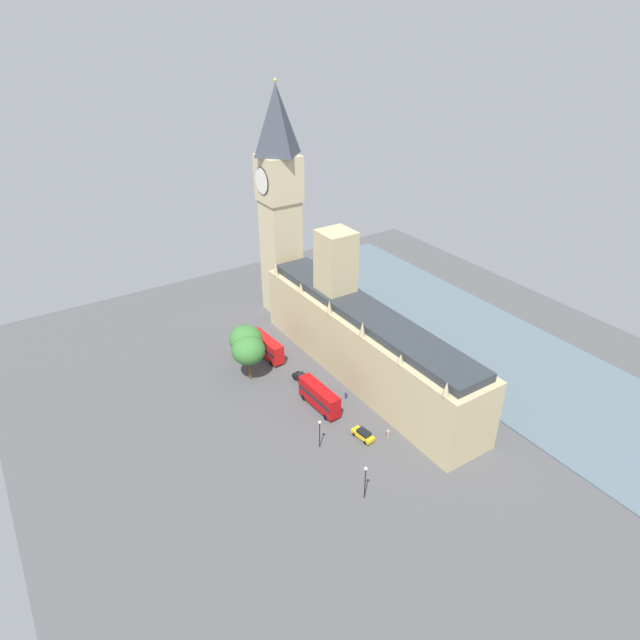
% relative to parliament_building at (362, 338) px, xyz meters
% --- Properties ---
extents(ground_plane, '(130.59, 130.59, 0.00)m').
position_rel_parliament_building_xyz_m(ground_plane, '(1.99, 1.23, -8.35)').
color(ground_plane, '#4C4C4F').
extents(river_thames, '(34.68, 117.53, 0.25)m').
position_rel_parliament_building_xyz_m(river_thames, '(-29.53, 1.23, -8.23)').
color(river_thames, slate).
rests_on(river_thames, ground).
extents(parliament_building, '(11.52, 60.59, 28.51)m').
position_rel_parliament_building_xyz_m(parliament_building, '(0.00, 0.00, 0.00)').
color(parliament_building, tan).
rests_on(parliament_building, ground).
extents(clock_tower, '(8.79, 8.79, 54.69)m').
position_rel_parliament_building_xyz_m(clock_tower, '(-0.69, -33.96, 19.93)').
color(clock_tower, '#CCBA8E').
rests_on(clock_tower, ground).
extents(double_decker_bus_under_trees, '(3.11, 10.62, 4.75)m').
position_rel_parliament_building_xyz_m(double_decker_bus_under_trees, '(13.67, -16.22, -5.72)').
color(double_decker_bus_under_trees, red).
rests_on(double_decker_bus_under_trees, ground).
extents(car_black_near_tower, '(2.34, 4.96, 1.74)m').
position_rel_parliament_building_xyz_m(car_black_near_tower, '(12.11, -3.70, -7.46)').
color(car_black_near_tower, black).
rests_on(car_black_near_tower, ground).
extents(double_decker_bus_trailing, '(2.99, 10.59, 4.75)m').
position_rel_parliament_building_xyz_m(double_decker_bus_trailing, '(13.82, 5.22, -5.72)').
color(double_decker_bus_trailing, '#B20C0F').
rests_on(double_decker_bus_trailing, ground).
extents(car_yellow_cab_kerbside, '(2.29, 4.64, 1.74)m').
position_rel_parliament_building_xyz_m(car_yellow_cab_kerbside, '(12.09, 16.92, -7.47)').
color(car_yellow_cab_kerbside, gold).
rests_on(car_yellow_cab_kerbside, ground).
extents(pedestrian_midblock, '(0.65, 0.58, 1.58)m').
position_rel_parliament_building_xyz_m(pedestrian_midblock, '(7.84, 5.66, -7.64)').
color(pedestrian_midblock, navy).
rests_on(pedestrian_midblock, ground).
extents(pedestrian_far_end, '(0.69, 0.70, 1.70)m').
position_rel_parliament_building_xyz_m(pedestrian_far_end, '(8.20, 19.14, -7.59)').
color(pedestrian_far_end, gray).
rests_on(pedestrian_far_end, ground).
extents(plane_tree_corner, '(6.93, 6.93, 10.42)m').
position_rel_parliament_building_xyz_m(plane_tree_corner, '(19.49, -13.99, -0.91)').
color(plane_tree_corner, brown).
rests_on(plane_tree_corner, ground).
extents(plane_tree_by_river_gate, '(6.84, 6.84, 9.90)m').
position_rel_parliament_building_xyz_m(plane_tree_by_river_gate, '(20.62, -10.63, -1.39)').
color(plane_tree_by_river_gate, brown).
rests_on(plane_tree_by_river_gate, ground).
extents(street_lamp_opposite_hall, '(0.56, 0.56, 6.51)m').
position_rel_parliament_building_xyz_m(street_lamp_opposite_hall, '(20.32, 28.13, -3.83)').
color(street_lamp_opposite_hall, black).
rests_on(street_lamp_opposite_hall, ground).
extents(street_lamp_leading, '(0.56, 0.56, 5.82)m').
position_rel_parliament_building_xyz_m(street_lamp_leading, '(19.83, 14.54, -4.24)').
color(street_lamp_leading, black).
rests_on(street_lamp_leading, ground).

